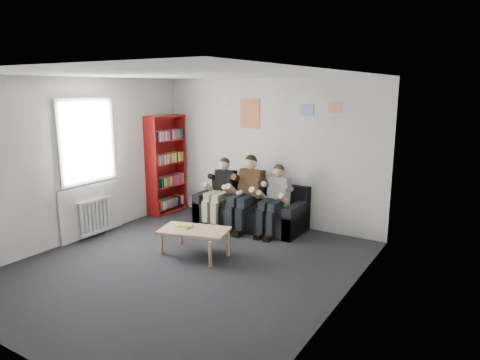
# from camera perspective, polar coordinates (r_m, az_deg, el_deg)

# --- Properties ---
(room_shell) EXTENTS (5.00, 5.00, 5.00)m
(room_shell) POSITION_cam_1_polar(r_m,az_deg,el_deg) (5.95, -7.58, 0.71)
(room_shell) COLOR black
(room_shell) RESTS_ON ground
(sofa) EXTENTS (2.05, 0.84, 0.79)m
(sofa) POSITION_cam_1_polar(r_m,az_deg,el_deg) (7.98, 1.47, -4.10)
(sofa) COLOR black
(sofa) RESTS_ON ground
(bookshelf) EXTENTS (0.30, 0.89, 1.99)m
(bookshelf) POSITION_cam_1_polar(r_m,az_deg,el_deg) (8.84, -9.76, 2.05)
(bookshelf) COLOR maroon
(bookshelf) RESTS_ON ground
(coffee_table) EXTENTS (1.03, 0.57, 0.41)m
(coffee_table) POSITION_cam_1_polar(r_m,az_deg,el_deg) (6.62, -6.12, -6.95)
(coffee_table) COLOR tan
(coffee_table) RESTS_ON ground
(game_cases) EXTENTS (0.24, 0.21, 0.05)m
(game_cases) POSITION_cam_1_polar(r_m,az_deg,el_deg) (6.69, -7.50, -6.11)
(game_cases) COLOR white
(game_cases) RESTS_ON coffee_table
(person_left) EXTENTS (0.38, 0.81, 1.24)m
(person_left) POSITION_cam_1_polar(r_m,az_deg,el_deg) (8.03, -2.73, -1.54)
(person_left) COLOR black
(person_left) RESTS_ON sofa
(person_middle) EXTENTS (0.43, 0.91, 1.34)m
(person_middle) POSITION_cam_1_polar(r_m,az_deg,el_deg) (7.72, 0.75, -1.82)
(person_middle) COLOR #463117
(person_middle) RESTS_ON sofa
(person_right) EXTENTS (0.37, 0.79, 1.22)m
(person_right) POSITION_cam_1_polar(r_m,az_deg,el_deg) (7.47, 4.54, -2.70)
(person_right) COLOR white
(person_right) RESTS_ON sofa
(radiator) EXTENTS (0.10, 0.64, 0.60)m
(radiator) POSITION_cam_1_polar(r_m,az_deg,el_deg) (7.83, -18.75, -4.60)
(radiator) COLOR white
(radiator) RESTS_ON ground
(window) EXTENTS (0.05, 1.30, 2.36)m
(window) POSITION_cam_1_polar(r_m,az_deg,el_deg) (7.72, -19.44, 0.33)
(window) COLOR white
(window) RESTS_ON room_shell
(poster_large) EXTENTS (0.42, 0.01, 0.55)m
(poster_large) POSITION_cam_1_polar(r_m,az_deg,el_deg) (8.12, 1.33, 8.86)
(poster_large) COLOR gold
(poster_large) RESTS_ON room_shell
(poster_blue) EXTENTS (0.25, 0.01, 0.20)m
(poster_blue) POSITION_cam_1_polar(r_m,az_deg,el_deg) (7.60, 8.92, 9.24)
(poster_blue) COLOR #426EE1
(poster_blue) RESTS_ON room_shell
(poster_pink) EXTENTS (0.22, 0.01, 0.18)m
(poster_pink) POSITION_cam_1_polar(r_m,az_deg,el_deg) (7.42, 12.53, 9.41)
(poster_pink) COLOR #C63E9A
(poster_pink) RESTS_ON room_shell
(poster_sign) EXTENTS (0.20, 0.01, 0.14)m
(poster_sign) POSITION_cam_1_polar(r_m,az_deg,el_deg) (8.44, -2.24, 10.33)
(poster_sign) COLOR silver
(poster_sign) RESTS_ON room_shell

